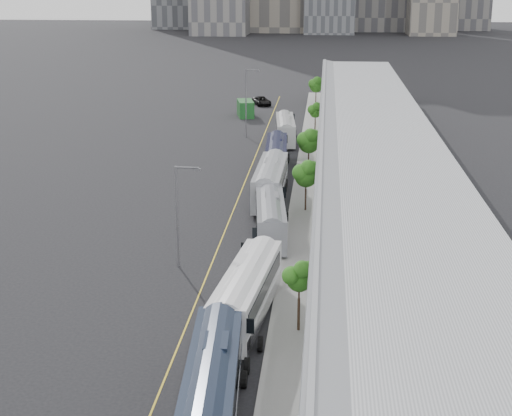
# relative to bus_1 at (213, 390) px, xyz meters

# --- Properties ---
(sidewalk) EXTENTS (10.00, 170.00, 0.12)m
(sidewalk) POSITION_rel_bus_1_xyz_m (7.12, 35.33, -1.54)
(sidewalk) COLOR gray
(sidewalk) RESTS_ON ground
(lane_line) EXTENTS (0.12, 160.00, 0.02)m
(lane_line) POSITION_rel_bus_1_xyz_m (-3.38, 35.33, -1.59)
(lane_line) COLOR gold
(lane_line) RESTS_ON ground
(depot) EXTENTS (12.45, 160.40, 7.20)m
(depot) POSITION_rel_bus_1_xyz_m (11.11, 35.33, 1.91)
(depot) COLOR gray
(depot) RESTS_ON ground
(bus_1) EXTENTS (3.48, 13.14, 3.80)m
(bus_1) POSITION_rel_bus_1_xyz_m (0.00, 0.00, 0.00)
(bus_1) COLOR #151E2F
(bus_1) RESTS_ON ground
(bus_2) EXTENTS (3.94, 13.24, 3.81)m
(bus_2) POSITION_rel_bus_1_xyz_m (0.53, 12.51, 0.01)
(bus_2) COLOR white
(bus_2) RESTS_ON ground
(bus_3) EXTENTS (3.64, 12.47, 3.59)m
(bus_3) POSITION_rel_bus_1_xyz_m (0.88, 30.00, -0.09)
(bus_3) COLOR slate
(bus_3) RESTS_ON ground
(bus_4) EXTENTS (3.02, 13.63, 3.98)m
(bus_4) POSITION_rel_bus_1_xyz_m (0.02, 42.02, 0.08)
(bus_4) COLOR #9B9EA4
(bus_4) RESTS_ON ground
(bus_5) EXTENTS (3.04, 12.32, 3.57)m
(bus_5) POSITION_rel_bus_1_xyz_m (-0.25, 55.85, -0.10)
(bus_5) COLOR #161933
(bus_5) RESTS_ON ground
(bus_6) EXTENTS (3.44, 12.39, 3.58)m
(bus_6) POSITION_rel_bus_1_xyz_m (-0.02, 71.78, -0.09)
(bus_6) COLOR #B8B8BB
(bus_6) RESTS_ON ground
(tree_1) EXTENTS (1.64, 1.64, 4.73)m
(tree_1) POSITION_rel_bus_1_xyz_m (4.10, 10.88, 2.25)
(tree_1) COLOR black
(tree_1) RESTS_ON ground
(tree_2) EXTENTS (2.30, 2.30, 5.10)m
(tree_2) POSITION_rel_bus_1_xyz_m (3.77, 38.47, 2.33)
(tree_2) COLOR black
(tree_2) RESTS_ON ground
(tree_3) EXTENTS (2.67, 2.67, 4.54)m
(tree_3) POSITION_rel_bus_1_xyz_m (3.58, 58.41, 1.60)
(tree_3) COLOR black
(tree_3) RESTS_ON ground
(tree_4) EXTENTS (1.81, 1.81, 4.11)m
(tree_4) POSITION_rel_bus_1_xyz_m (4.01, 80.48, 1.57)
(tree_4) COLOR black
(tree_4) RESTS_ON ground
(tree_5) EXTENTS (2.42, 2.42, 4.82)m
(tree_5) POSITION_rel_bus_1_xyz_m (3.71, 106.98, 1.99)
(tree_5) COLOR black
(tree_5) RESTS_ON ground
(street_lamp_near) EXTENTS (2.04, 0.22, 8.28)m
(street_lamp_near) POSITION_rel_bus_1_xyz_m (-5.76, 22.07, 3.22)
(street_lamp_near) COLOR #59595E
(street_lamp_near) RESTS_ON ground
(street_lamp_far) EXTENTS (2.04, 0.22, 9.80)m
(street_lamp_far) POSITION_rel_bus_1_xyz_m (-5.69, 75.01, 4.00)
(street_lamp_far) COLOR #59595E
(street_lamp_far) RESTS_ON ground
(shipping_container) EXTENTS (3.43, 5.75, 2.66)m
(shipping_container) POSITION_rel_bus_1_xyz_m (-7.71, 92.19, -0.27)
(shipping_container) COLOR #174B1D
(shipping_container) RESTS_ON ground
(suv) EXTENTS (4.23, 5.96, 1.51)m
(suv) POSITION_rel_bus_1_xyz_m (-5.99, 104.37, -0.85)
(suv) COLOR black
(suv) RESTS_ON ground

